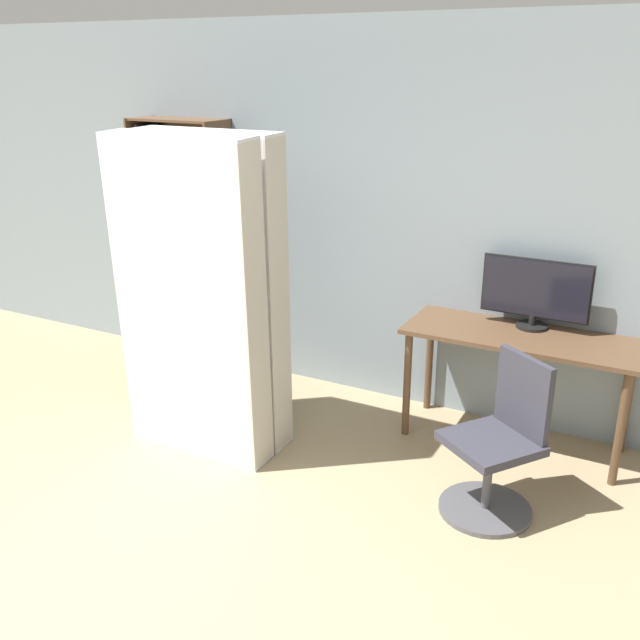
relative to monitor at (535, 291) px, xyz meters
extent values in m
plane|color=#9E8966|center=(-1.48, -2.80, -1.02)|extent=(16.00, 16.00, 0.00)
cube|color=gray|center=(-1.48, 0.15, 0.33)|extent=(8.00, 0.06, 2.70)
cube|color=brown|center=(-0.03, -0.16, -0.26)|extent=(1.45, 0.56, 0.03)
cylinder|color=brown|center=(-0.70, -0.38, -0.65)|extent=(0.05, 0.05, 0.74)
cylinder|color=brown|center=(0.63, -0.38, -0.65)|extent=(0.05, 0.05, 0.74)
cylinder|color=brown|center=(-0.70, 0.06, -0.65)|extent=(0.05, 0.05, 0.74)
cylinder|color=brown|center=(0.63, 0.06, -0.65)|extent=(0.05, 0.05, 0.74)
cylinder|color=black|center=(0.00, 0.00, -0.24)|extent=(0.20, 0.20, 0.02)
cylinder|color=black|center=(0.00, 0.00, -0.19)|extent=(0.04, 0.04, 0.06)
cube|color=black|center=(0.00, 0.00, 0.02)|extent=(0.69, 0.02, 0.39)
cube|color=black|center=(0.00, 0.00, 0.02)|extent=(0.66, 0.03, 0.36)
cylinder|color=#4C4C51|center=(0.03, -1.01, -1.00)|extent=(0.52, 0.52, 0.03)
cylinder|color=#4C4C51|center=(0.03, -1.01, -0.80)|extent=(0.05, 0.05, 0.38)
cube|color=#33333D|center=(0.03, -1.01, -0.58)|extent=(0.61, 0.61, 0.05)
cube|color=#33333D|center=(0.15, -0.85, -0.33)|extent=(0.34, 0.26, 0.45)
cube|color=brown|center=(-3.12, -0.05, -0.02)|extent=(0.02, 0.34, 1.99)
cube|color=brown|center=(-2.38, -0.05, -0.02)|extent=(0.02, 0.34, 1.99)
cube|color=brown|center=(-2.75, 0.11, -0.02)|extent=(0.76, 0.02, 1.99)
cube|color=brown|center=(-2.75, -0.05, -1.01)|extent=(0.72, 0.31, 0.02)
cube|color=brown|center=(-2.75, -0.05, -0.68)|extent=(0.72, 0.31, 0.02)
cube|color=brown|center=(-2.75, -0.05, -0.35)|extent=(0.72, 0.31, 0.02)
cube|color=brown|center=(-2.75, -0.05, -0.02)|extent=(0.72, 0.31, 0.02)
cube|color=brown|center=(-2.75, -0.05, 0.31)|extent=(0.72, 0.31, 0.02)
cube|color=brown|center=(-2.75, -0.05, 0.64)|extent=(0.72, 0.31, 0.02)
cube|color=brown|center=(-2.75, -0.05, 0.97)|extent=(0.72, 0.31, 0.02)
cube|color=#232328|center=(-3.08, -0.09, -0.90)|extent=(0.04, 0.23, 0.19)
cube|color=red|center=(-3.04, -0.02, -0.88)|extent=(0.04, 0.22, 0.24)
cube|color=silver|center=(-2.99, -0.03, -0.88)|extent=(0.04, 0.21, 0.25)
cube|color=#1E4C9E|center=(-2.95, -0.09, -0.90)|extent=(0.03, 0.23, 0.20)
cube|color=teal|center=(-2.92, -0.02, -0.91)|extent=(0.02, 0.22, 0.19)
cube|color=#232328|center=(-2.88, -0.06, -0.87)|extent=(0.03, 0.20, 0.27)
cube|color=orange|center=(-2.86, -0.08, -0.90)|extent=(0.02, 0.19, 0.21)
cube|color=orange|center=(-2.83, -0.08, -0.90)|extent=(0.02, 0.23, 0.21)
cube|color=silver|center=(-2.80, -0.07, -0.90)|extent=(0.02, 0.22, 0.21)
cube|color=orange|center=(-3.09, -0.06, -0.55)|extent=(0.03, 0.24, 0.24)
cube|color=red|center=(-3.05, -0.05, -0.54)|extent=(0.02, 0.22, 0.27)
cube|color=orange|center=(-3.03, -0.05, -0.54)|extent=(0.03, 0.21, 0.27)
cube|color=red|center=(-2.99, -0.01, -0.53)|extent=(0.03, 0.17, 0.28)
cube|color=#287A38|center=(-2.96, -0.02, -0.57)|extent=(0.03, 0.19, 0.20)
cube|color=#1E4C9E|center=(-2.92, -0.03, -0.55)|extent=(0.03, 0.25, 0.24)
cube|color=gold|center=(-2.89, -0.08, -0.55)|extent=(0.03, 0.25, 0.25)
cube|color=#287A38|center=(-3.08, -0.04, -0.21)|extent=(0.03, 0.22, 0.26)
cube|color=silver|center=(-3.05, -0.03, -0.24)|extent=(0.03, 0.21, 0.20)
cube|color=#232328|center=(-3.00, -0.04, -0.22)|extent=(0.04, 0.24, 0.24)
cube|color=teal|center=(-2.96, -0.06, -0.22)|extent=(0.02, 0.26, 0.25)
cube|color=silver|center=(-2.94, -0.08, -0.23)|extent=(0.03, 0.25, 0.23)
cube|color=#232328|center=(-3.08, -0.08, 0.13)|extent=(0.03, 0.21, 0.28)
cube|color=red|center=(-3.05, -0.11, 0.09)|extent=(0.03, 0.18, 0.20)
cube|color=red|center=(-3.02, -0.01, 0.12)|extent=(0.02, 0.21, 0.27)
cube|color=orange|center=(-2.99, -0.06, 0.10)|extent=(0.03, 0.25, 0.22)
cube|color=orange|center=(-2.96, -0.03, 0.09)|extent=(0.03, 0.25, 0.21)
cube|color=orange|center=(-2.92, -0.09, 0.08)|extent=(0.03, 0.22, 0.19)
cube|color=orange|center=(-2.88, 0.00, 0.12)|extent=(0.02, 0.21, 0.26)
cube|color=teal|center=(-3.09, -0.08, 0.46)|extent=(0.02, 0.25, 0.28)
cube|color=gold|center=(-3.05, -0.04, 0.46)|extent=(0.03, 0.22, 0.28)
cube|color=#1E4C9E|center=(-3.01, -0.08, 0.42)|extent=(0.02, 0.21, 0.21)
cube|color=orange|center=(-2.99, -0.06, 0.46)|extent=(0.02, 0.26, 0.28)
cube|color=orange|center=(-3.08, -0.10, 0.77)|extent=(0.03, 0.20, 0.25)
cube|color=#232328|center=(-3.05, -0.05, 0.79)|extent=(0.02, 0.25, 0.28)
cube|color=orange|center=(-3.02, -0.07, 0.76)|extent=(0.02, 0.26, 0.23)
cube|color=#232328|center=(-3.00, -0.07, 0.78)|extent=(0.03, 0.24, 0.27)
cube|color=silver|center=(-1.83, -1.20, -0.01)|extent=(0.98, 0.28, 2.02)
cube|color=beige|center=(-1.34, -1.20, -0.01)|extent=(0.01, 0.29, 1.98)
cube|color=silver|center=(-1.83, -0.94, -0.01)|extent=(0.98, 0.26, 2.02)
cube|color=beige|center=(-1.34, -0.94, -0.01)|extent=(0.01, 0.26, 1.98)
camera|label=1|loc=(0.80, -4.48, 1.38)|focal=40.00mm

